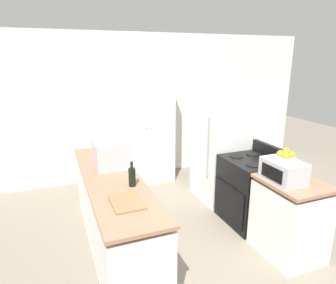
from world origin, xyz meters
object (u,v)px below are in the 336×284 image
microwave (111,153)px  wine_bottle (132,177)px  pantry_cabinet (144,124)px  stove (250,190)px  fruit_bowl (286,156)px  refrigerator (223,147)px  toaster_oven (283,171)px

microwave → wine_bottle: 0.72m
pantry_cabinet → stove: pantry_cabinet is taller
pantry_cabinet → microwave: bearing=-121.5°
pantry_cabinet → wine_bottle: size_ratio=7.81×
stove → fruit_bowl: 1.02m
pantry_cabinet → wine_bottle: 2.27m
refrigerator → microwave: size_ratio=3.10×
wine_bottle → toaster_oven: size_ratio=0.60×
toaster_oven → fruit_bowl: bearing=-84.6°
pantry_cabinet → toaster_oven: (0.75, -2.61, -0.04)m
stove → fruit_bowl: fruit_bowl is taller
stove → microwave: bearing=164.3°
stove → wine_bottle: size_ratio=3.92×
wine_bottle → fruit_bowl: (1.54, -0.49, 0.18)m
stove → wine_bottle: wine_bottle is taller
pantry_cabinet → refrigerator: 1.47m
pantry_cabinet → fruit_bowl: 2.72m
pantry_cabinet → refrigerator: pantry_cabinet is taller
toaster_oven → fruit_bowl: size_ratio=2.14×
stove → fruit_bowl: size_ratio=5.07×
pantry_cabinet → stove: bearing=-65.1°
pantry_cabinet → microwave: 1.66m
microwave → toaster_oven: 2.01m
pantry_cabinet → fruit_bowl: size_ratio=10.08×
refrigerator → wine_bottle: 2.01m
pantry_cabinet → refrigerator: bearing=-50.0°
wine_bottle → fruit_bowl: size_ratio=1.29×
wine_bottle → microwave: bearing=96.1°
refrigerator → wine_bottle: (-1.72, -1.01, 0.16)m
microwave → fruit_bowl: 2.02m
stove → microwave: 1.92m
refrigerator → stove: bearing=-93.3°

